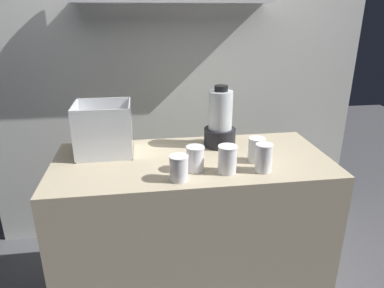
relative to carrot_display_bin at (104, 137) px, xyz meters
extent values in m
cube|color=tan|center=(0.44, -0.14, -0.54)|extent=(1.40, 0.64, 0.90)
cube|color=silver|center=(0.44, 0.63, 0.26)|extent=(2.60, 0.04, 2.50)
cube|color=silver|center=(0.42, 0.51, 0.67)|extent=(1.20, 0.20, 0.02)
cube|color=white|center=(0.00, 0.00, -0.09)|extent=(0.28, 0.25, 0.01)
cube|color=white|center=(0.00, -0.12, 0.05)|extent=(0.28, 0.01, 0.27)
cube|color=white|center=(0.00, 0.13, 0.05)|extent=(0.28, 0.01, 0.27)
cube|color=white|center=(-0.14, 0.00, 0.05)|extent=(0.01, 0.25, 0.27)
cube|color=white|center=(0.14, 0.00, 0.05)|extent=(0.01, 0.25, 0.27)
cone|color=orange|center=(-0.02, -0.01, -0.07)|extent=(0.09, 0.16, 0.02)
cone|color=orange|center=(0.01, 0.02, -0.07)|extent=(0.12, 0.15, 0.03)
cone|color=orange|center=(-0.03, -0.04, -0.06)|extent=(0.15, 0.10, 0.03)
cone|color=orange|center=(-0.05, 0.01, -0.07)|extent=(0.12, 0.12, 0.03)
cone|color=orange|center=(0.05, -0.03, -0.05)|extent=(0.14, 0.04, 0.02)
cone|color=orange|center=(0.01, -0.02, -0.04)|extent=(0.15, 0.13, 0.03)
cylinder|color=black|center=(0.62, 0.02, -0.04)|extent=(0.17, 0.17, 0.10)
cylinder|color=silver|center=(0.62, 0.02, 0.12)|extent=(0.13, 0.13, 0.21)
cylinder|color=orange|center=(0.62, 0.02, 0.03)|extent=(0.12, 0.12, 0.04)
cylinder|color=black|center=(0.62, 0.02, 0.23)|extent=(0.07, 0.07, 0.03)
cylinder|color=white|center=(0.35, -0.37, -0.03)|extent=(0.08, 0.08, 0.11)
cylinder|color=red|center=(0.35, -0.37, -0.04)|extent=(0.08, 0.08, 0.09)
cylinder|color=white|center=(0.35, -0.37, 0.02)|extent=(0.09, 0.09, 0.01)
cylinder|color=white|center=(0.44, -0.28, -0.03)|extent=(0.08, 0.08, 0.11)
cylinder|color=orange|center=(0.44, -0.28, -0.04)|extent=(0.08, 0.08, 0.10)
cylinder|color=white|center=(0.44, -0.28, 0.03)|extent=(0.09, 0.09, 0.01)
cylinder|color=white|center=(0.58, -0.32, -0.03)|extent=(0.09, 0.09, 0.12)
cylinder|color=red|center=(0.58, -0.32, -0.04)|extent=(0.08, 0.08, 0.09)
cylinder|color=white|center=(0.58, -0.32, 0.04)|extent=(0.09, 0.09, 0.01)
cylinder|color=white|center=(0.75, -0.34, -0.02)|extent=(0.08, 0.08, 0.13)
cylinder|color=red|center=(0.75, -0.34, -0.04)|extent=(0.07, 0.07, 0.09)
cylinder|color=white|center=(0.75, -0.34, 0.04)|extent=(0.08, 0.08, 0.01)
cylinder|color=white|center=(0.75, -0.22, -0.03)|extent=(0.08, 0.08, 0.12)
cylinder|color=yellow|center=(0.75, -0.22, -0.05)|extent=(0.07, 0.07, 0.08)
cylinder|color=white|center=(0.75, -0.22, 0.03)|extent=(0.08, 0.08, 0.01)
camera|label=1|loc=(0.20, -1.78, 0.62)|focal=33.06mm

